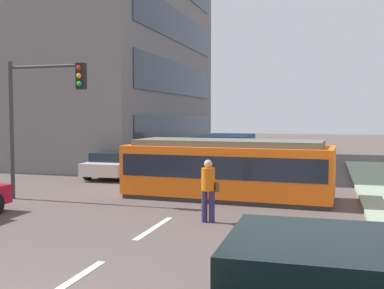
% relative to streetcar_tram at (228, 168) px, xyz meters
% --- Properties ---
extents(ground_plane, '(120.00, 120.00, 0.00)m').
position_rel_streetcar_tram_xyz_m(ground_plane, '(-0.90, -0.68, -1.04)').
color(ground_plane, '#504541').
extents(lane_stripe_1, '(0.16, 2.40, 0.01)m').
position_rel_streetcar_tram_xyz_m(lane_stripe_1, '(-0.90, -8.68, -1.04)').
color(lane_stripe_1, silver).
rests_on(lane_stripe_1, ground).
extents(lane_stripe_2, '(0.16, 2.40, 0.01)m').
position_rel_streetcar_tram_xyz_m(lane_stripe_2, '(-0.90, -4.68, -1.04)').
color(lane_stripe_2, silver).
rests_on(lane_stripe_2, ground).
extents(lane_stripe_3, '(0.16, 2.40, 0.01)m').
position_rel_streetcar_tram_xyz_m(lane_stripe_3, '(-0.90, 6.00, -1.04)').
color(lane_stripe_3, silver).
rests_on(lane_stripe_3, ground).
extents(lane_stripe_4, '(0.16, 2.40, 0.01)m').
position_rel_streetcar_tram_xyz_m(lane_stripe_4, '(-0.90, 12.00, -1.04)').
color(lane_stripe_4, silver).
rests_on(lane_stripe_4, ground).
extents(corner_building, '(16.95, 16.52, 16.00)m').
position_rel_streetcar_tram_xyz_m(corner_building, '(-14.11, 11.94, 6.96)').
color(corner_building, slate).
rests_on(corner_building, ground).
extents(streetcar_tram, '(7.10, 2.83, 2.01)m').
position_rel_streetcar_tram_xyz_m(streetcar_tram, '(0.00, 0.00, 0.00)').
color(streetcar_tram, orange).
rests_on(streetcar_tram, ground).
extents(city_bus, '(2.59, 5.06, 1.79)m').
position_rel_streetcar_tram_xyz_m(city_bus, '(-2.05, 9.11, -0.02)').
color(city_bus, navy).
rests_on(city_bus, ground).
extents(pedestrian_crossing, '(0.49, 0.36, 1.67)m').
position_rel_streetcar_tram_xyz_m(pedestrian_crossing, '(0.25, -3.68, -0.10)').
color(pedestrian_crossing, '#2E254E').
rests_on(pedestrian_crossing, ground).
extents(parked_sedan_far, '(2.09, 4.19, 1.19)m').
position_rel_streetcar_tram_xyz_m(parked_sedan_far, '(-6.03, 3.96, -0.42)').
color(parked_sedan_far, beige).
rests_on(parked_sedan_far, ground).
extents(parked_sedan_furthest, '(1.97, 4.19, 1.19)m').
position_rel_streetcar_tram_xyz_m(parked_sedan_furthest, '(-6.11, 10.42, -0.42)').
color(parked_sedan_furthest, '#415637').
rests_on(parked_sedan_furthest, ground).
extents(traffic_light_mast, '(2.89, 0.33, 4.65)m').
position_rel_streetcar_tram_xyz_m(traffic_light_mast, '(-5.85, -2.18, 2.24)').
color(traffic_light_mast, '#333333').
rests_on(traffic_light_mast, ground).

